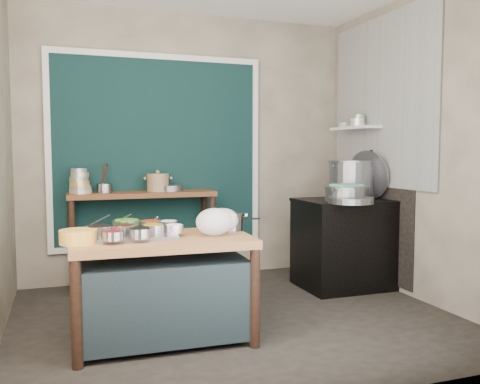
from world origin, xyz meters
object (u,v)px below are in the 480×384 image
object	(u,v)px
prep_table	(163,289)
stove_block	(345,245)
saucepan	(228,222)
condiment_tray	(135,235)
yellow_basin	(78,237)
ceramic_crock	(158,183)
steamer	(347,194)
back_counter	(143,239)
stock_pot	(351,179)
utensil_cup	(105,188)

from	to	relation	value
prep_table	stove_block	distance (m)	2.17
saucepan	condiment_tray	bearing A→B (deg)	-172.32
yellow_basin	ceramic_crock	world-z (taller)	ceramic_crock
steamer	saucepan	bearing A→B (deg)	-157.53
prep_table	steamer	world-z (taller)	steamer
back_counter	stove_block	distance (m)	2.04
steamer	yellow_basin	bearing A→B (deg)	-162.60
stove_block	stock_pot	world-z (taller)	stock_pot
condiment_tray	saucepan	size ratio (longest dim) A/B	2.25
saucepan	ceramic_crock	size ratio (longest dim) A/B	1.07
condiment_tray	utensil_cup	distance (m)	1.55
saucepan	back_counter	bearing A→B (deg)	108.24
back_counter	steamer	distance (m)	2.07
saucepan	utensil_cup	size ratio (longest dim) A/B	1.71
prep_table	stock_pot	size ratio (longest dim) A/B	2.55
prep_table	condiment_tray	distance (m)	0.43
yellow_basin	ceramic_crock	size ratio (longest dim) A/B	1.01
stove_block	steamer	xyz separation A→B (m)	(-0.09, -0.16, 0.53)
prep_table	yellow_basin	bearing A→B (deg)	-169.59
steamer	prep_table	bearing A→B (deg)	-160.10
ceramic_crock	saucepan	bearing A→B (deg)	-79.53
prep_table	back_counter	bearing A→B (deg)	88.25
condiment_tray	steamer	distance (m)	2.20
ceramic_crock	stock_pot	size ratio (longest dim) A/B	0.49
prep_table	ceramic_crock	world-z (taller)	ceramic_crock
stove_block	steamer	size ratio (longest dim) A/B	2.04
steamer	condiment_tray	bearing A→B (deg)	-162.92
back_counter	ceramic_crock	xyz separation A→B (m)	(0.16, -0.00, 0.56)
saucepan	yellow_basin	bearing A→B (deg)	-167.42
condiment_tray	ceramic_crock	xyz separation A→B (m)	(0.44, 1.53, 0.27)
prep_table	steamer	size ratio (longest dim) A/B	2.83
stove_block	saucepan	xyz separation A→B (m)	(-1.47, -0.73, 0.39)
back_counter	saucepan	xyz separation A→B (m)	(0.43, -1.46, 0.34)
ceramic_crock	condiment_tray	bearing A→B (deg)	-105.97
stock_pot	ceramic_crock	bearing A→B (deg)	162.27
stove_block	condiment_tray	xyz separation A→B (m)	(-2.18, -0.80, 0.34)
yellow_basin	saucepan	distance (m)	1.11
prep_table	steamer	bearing A→B (deg)	21.77
back_counter	yellow_basin	world-z (taller)	back_counter
stove_block	ceramic_crock	bearing A→B (deg)	157.30
condiment_tray	prep_table	bearing A→B (deg)	-14.79
yellow_basin	saucepan	world-z (taller)	saucepan
back_counter	yellow_basin	distance (m)	1.82
yellow_basin	utensil_cup	size ratio (longest dim) A/B	1.62
prep_table	utensil_cup	xyz separation A→B (m)	(-0.27, 1.58, 0.62)
back_counter	stove_block	xyz separation A→B (m)	(1.90, -0.73, -0.05)
saucepan	ceramic_crock	distance (m)	1.50
ceramic_crock	steamer	world-z (taller)	ceramic_crock
saucepan	ceramic_crock	bearing A→B (deg)	102.48
back_counter	utensil_cup	world-z (taller)	utensil_cup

